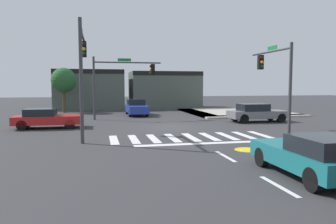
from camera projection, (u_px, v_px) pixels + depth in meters
name	position (u px, v px, depth m)	size (l,w,h in m)	color
ground_plane	(173.00, 127.00, 22.49)	(120.00, 120.00, 0.00)	#353538
crosswalk_near	(191.00, 137.00, 18.11)	(8.90, 2.91, 0.01)	silver
lane_markings	(277.00, 166.00, 11.60)	(6.80, 18.75, 0.01)	white
bike_detector_marking	(248.00, 150.00, 14.58)	(1.18, 1.18, 0.01)	yellow
curb_corner_northeast	(233.00, 113.00, 33.44)	(10.00, 10.60, 0.15)	#B2AA9E
storefront_row	(128.00, 90.00, 40.62)	(17.43, 6.28, 4.68)	#4C564C
traffic_signal_southeast	(275.00, 71.00, 20.05)	(0.32, 4.71, 5.32)	#383A3D
traffic_signal_southwest	(82.00, 61.00, 17.53)	(0.32, 4.82, 6.14)	#383A3D
traffic_signal_northwest	(121.00, 76.00, 27.34)	(5.69, 0.32, 5.22)	#383A3D
car_blue	(136.00, 107.00, 31.35)	(1.78, 4.71, 1.52)	#23389E
car_gray	(256.00, 113.00, 25.61)	(4.55, 1.86, 1.43)	slate
car_red	(46.00, 118.00, 21.84)	(4.32, 1.92, 1.32)	red
car_teal	(311.00, 155.00, 10.12)	(1.82, 4.19, 1.39)	#196B70
roadside_tree	(64.00, 81.00, 34.08)	(2.59, 2.59, 4.69)	#4C3823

